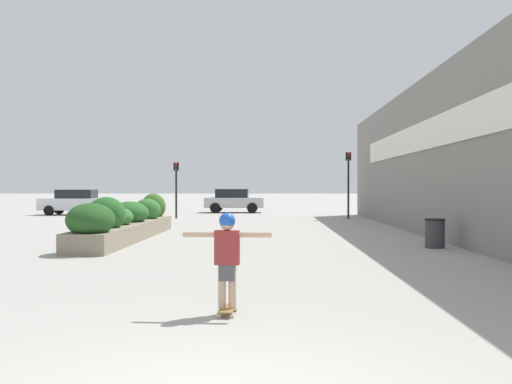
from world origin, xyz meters
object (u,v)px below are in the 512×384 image
(trash_bin, at_px, (435,233))
(traffic_light_left, at_px, (176,180))
(skateboarder, at_px, (227,250))
(car_leftmost, at_px, (234,200))
(traffic_light_right, at_px, (348,174))
(skateboard, at_px, (227,310))
(car_center_left, at_px, (75,202))

(trash_bin, distance_m, traffic_light_left, 18.12)
(skateboarder, bearing_deg, car_leftmost, 95.98)
(traffic_light_right, bearing_deg, traffic_light_left, 178.51)
(traffic_light_left, relative_size, traffic_light_right, 0.85)
(skateboard, xyz_separation_m, skateboarder, (-0.00, 0.00, 0.81))
(skateboarder, bearing_deg, trash_bin, 61.00)
(trash_bin, bearing_deg, car_leftmost, 107.79)
(car_leftmost, xyz_separation_m, car_center_left, (-9.72, -3.58, -0.02))
(skateboard, bearing_deg, trash_bin, 61.00)
(trash_bin, distance_m, car_leftmost, 23.63)
(trash_bin, xyz_separation_m, traffic_light_right, (-0.46, 14.81, 2.05))
(skateboard, distance_m, car_center_left, 29.91)
(skateboarder, bearing_deg, skateboard, 2.34)
(traffic_light_right, bearing_deg, car_center_left, 166.03)
(skateboarder, xyz_separation_m, car_leftmost, (-1.98, 31.10, -0.03))
(skateboarder, distance_m, traffic_light_right, 23.96)
(trash_bin, height_order, traffic_light_right, traffic_light_right)
(skateboard, height_order, traffic_light_right, traffic_light_right)
(skateboard, height_order, traffic_light_left, traffic_light_left)
(skateboard, relative_size, skateboarder, 0.44)
(car_leftmost, height_order, traffic_light_right, traffic_light_right)
(skateboard, distance_m, traffic_light_left, 24.21)
(car_leftmost, bearing_deg, traffic_light_right, 41.34)
(skateboard, relative_size, traffic_light_right, 0.16)
(traffic_light_left, bearing_deg, traffic_light_right, -1.49)
(car_leftmost, distance_m, traffic_light_right, 10.36)
(skateboard, relative_size, traffic_light_left, 0.18)
(car_center_left, bearing_deg, trash_bin, -138.16)
(skateboard, height_order, car_leftmost, car_leftmost)
(skateboarder, distance_m, car_leftmost, 31.16)
(skateboard, bearing_deg, skateboarder, -177.66)
(trash_bin, distance_m, car_center_left, 25.39)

